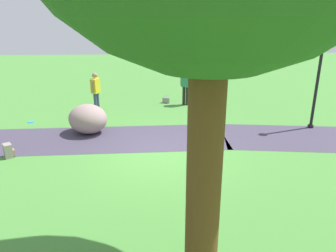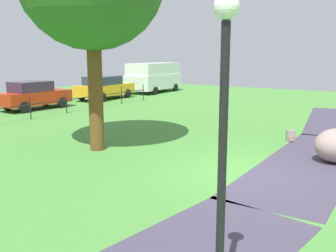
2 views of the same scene
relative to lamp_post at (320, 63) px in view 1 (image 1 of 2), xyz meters
name	(u,v)px [view 1 (image 1 of 2)]	position (x,y,z in m)	size (l,w,h in m)	color
ground_plane	(163,154)	(5.32, 1.95, -2.28)	(48.00, 48.00, 0.00)	#498939
footpath_segment_mid	(102,139)	(7.25, 0.66, -2.27)	(8.03, 2.46, 0.01)	#423B4E
lamp_post	(320,63)	(0.00, 0.00, 0.00)	(0.28, 0.28, 3.70)	black
lawn_boulder	(88,119)	(7.75, 0.03, -1.79)	(1.79, 1.76, 0.98)	gray
woman_with_handbag	(186,83)	(4.09, -3.27, -1.31)	(0.44, 0.40, 1.67)	black
man_near_boulder	(96,89)	(7.83, -2.48, -1.35)	(0.37, 0.48, 1.60)	#3C4562
handbag_on_grass	(166,100)	(4.92, -3.63, -2.14)	(0.35, 0.35, 0.31)	gray
backpack_by_boulder	(96,118)	(7.65, -0.93, -2.08)	(0.29, 0.30, 0.40)	gray
spare_backpack_on_lawn	(8,151)	(9.66, 1.89, -2.08)	(0.35, 0.34, 0.40)	gray
frisbee_on_grass	(31,122)	(10.10, -1.24, -2.27)	(0.23, 0.23, 0.02)	#2B91E1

